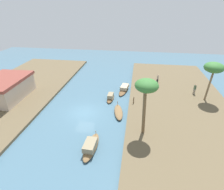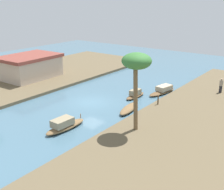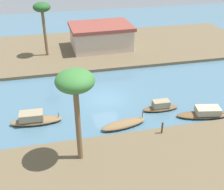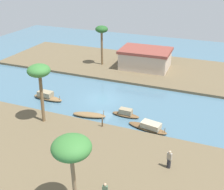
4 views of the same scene
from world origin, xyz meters
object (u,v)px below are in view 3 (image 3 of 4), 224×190
object	(u,v)px
sampan_open_hull	(161,106)
sampan_midstream	(35,119)
sampan_with_red_awning	(124,124)
mooring_post	(162,128)
palm_tree_right_tall	(42,11)
sampan_downstream_large	(205,113)
palm_tree_left_near	(75,85)
riverside_building	(101,36)

from	to	relation	value
sampan_open_hull	sampan_midstream	size ratio (longest dim) A/B	0.77
sampan_with_red_awning	mooring_post	bearing A→B (deg)	-48.47
sampan_open_hull	sampan_midstream	world-z (taller)	sampan_midstream
mooring_post	sampan_midstream	bearing A→B (deg)	157.47
sampan_with_red_awning	palm_tree_right_tall	xyz separation A→B (m)	(-5.77, 16.72, 5.75)
sampan_downstream_large	palm_tree_right_tall	xyz separation A→B (m)	(-13.01, 16.88, 5.62)
sampan_with_red_awning	palm_tree_right_tall	bearing A→B (deg)	98.09
palm_tree_left_near	sampan_with_red_awning	bearing A→B (deg)	38.92
sampan_with_red_awning	palm_tree_left_near	bearing A→B (deg)	-152.03
sampan_downstream_large	sampan_with_red_awning	distance (m)	7.25
sampan_midstream	riverside_building	bearing A→B (deg)	63.52
sampan_open_hull	riverside_building	size ratio (longest dim) A/B	0.40
sampan_midstream	sampan_with_red_awning	world-z (taller)	sampan_midstream
sampan_with_red_awning	mooring_post	xyz separation A→B (m)	(2.56, -1.96, 0.62)
sampan_open_hull	mooring_post	bearing A→B (deg)	-108.99
sampan_open_hull	sampan_with_red_awning	distance (m)	4.28
sampan_with_red_awning	riverside_building	size ratio (longest dim) A/B	0.49
palm_tree_right_tall	sampan_open_hull	bearing A→B (deg)	-57.14
mooring_post	palm_tree_left_near	bearing A→B (deg)	-169.06
palm_tree_right_tall	sampan_midstream	bearing A→B (deg)	-95.60
sampan_with_red_awning	palm_tree_left_near	distance (m)	7.76
sampan_with_red_awning	palm_tree_left_near	xyz separation A→B (m)	(-4.00, -3.23, 5.81)
sampan_with_red_awning	mooring_post	world-z (taller)	mooring_post
sampan_midstream	sampan_with_red_awning	bearing A→B (deg)	-13.82
mooring_post	palm_tree_right_tall	distance (m)	21.09
palm_tree_right_tall	riverside_building	xyz separation A→B (m)	(7.27, 1.20, -4.03)
mooring_post	riverside_building	bearing A→B (deg)	93.04
palm_tree_right_tall	riverside_building	distance (m)	8.40
palm_tree_left_near	sampan_open_hull	bearing A→B (deg)	32.08
palm_tree_right_tall	riverside_building	bearing A→B (deg)	9.38
sampan_midstream	palm_tree_right_tall	distance (m)	15.72
sampan_open_hull	palm_tree_left_near	world-z (taller)	palm_tree_left_near
sampan_downstream_large	palm_tree_left_near	world-z (taller)	palm_tree_left_near
sampan_midstream	palm_tree_right_tall	xyz separation A→B (m)	(1.43, 14.63, 5.56)
sampan_with_red_awning	palm_tree_left_near	size ratio (longest dim) A/B	0.62
sampan_downstream_large	palm_tree_right_tall	bearing A→B (deg)	137.78
sampan_downstream_large	riverside_building	bearing A→B (deg)	117.76
sampan_downstream_large	palm_tree_left_near	distance (m)	12.97
palm_tree_left_near	palm_tree_right_tall	xyz separation A→B (m)	(-1.77, 19.95, -0.06)
sampan_open_hull	sampan_midstream	xyz separation A→B (m)	(-11.12, 0.36, 0.07)
palm_tree_left_near	palm_tree_right_tall	world-z (taller)	palm_tree_left_near
sampan_downstream_large	sampan_midstream	bearing A→B (deg)	-178.68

